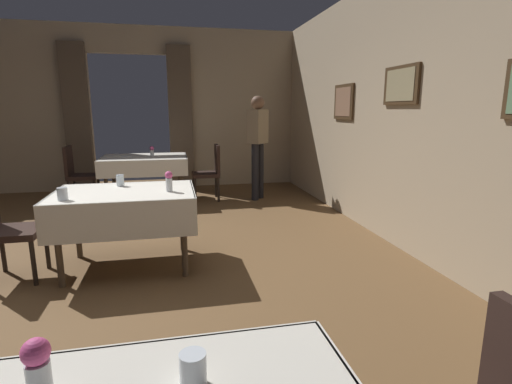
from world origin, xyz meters
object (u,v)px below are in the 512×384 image
at_px(flower_vase_near, 38,371).
at_px(chair_mid_left, 3,224).
at_px(dining_table_far, 145,162).
at_px(flower_vase_far, 152,151).
at_px(chair_far_left, 77,172).
at_px(person_waiter_by_doorway, 258,139).
at_px(glass_near_c, 193,370).
at_px(plate_far_b, 127,157).
at_px(chair_far_right, 210,170).
at_px(flower_vase_mid, 169,181).
at_px(dining_table_mid, 125,202).
at_px(glass_mid_b, 62,194).
at_px(glass_mid_c, 120,180).

bearing_deg(flower_vase_near, chair_mid_left, 112.62).
relative_size(dining_table_far, flower_vase_far, 8.20).
relative_size(chair_far_left, person_waiter_by_doorway, 0.54).
distance_m(chair_far_left, flower_vase_far, 1.23).
relative_size(glass_near_c, person_waiter_by_doorway, 0.06).
bearing_deg(plate_far_b, flower_vase_near, -86.19).
xyz_separation_m(chair_far_left, person_waiter_by_doorway, (2.91, -0.31, 0.51)).
xyz_separation_m(chair_mid_left, flower_vase_far, (1.16, 2.91, 0.32)).
bearing_deg(chair_mid_left, chair_far_right, 53.18).
height_order(flower_vase_near, flower_vase_far, flower_vase_near).
distance_m(flower_vase_mid, plate_far_b, 3.00).
bearing_deg(dining_table_far, chair_far_left, 175.09).
distance_m(chair_mid_left, flower_vase_near, 2.96).
height_order(dining_table_mid, glass_mid_b, glass_mid_b).
relative_size(glass_mid_b, glass_mid_c, 0.96).
relative_size(dining_table_far, plate_far_b, 7.11).
xyz_separation_m(dining_table_far, flower_vase_far, (0.12, 0.01, 0.18)).
bearing_deg(person_waiter_by_doorway, flower_vase_near, -107.94).
bearing_deg(person_waiter_by_doorway, chair_far_right, 171.54).
xyz_separation_m(chair_mid_left, flower_vase_mid, (1.44, -0.03, 0.34)).
distance_m(glass_mid_b, person_waiter_by_doorway, 3.71).
height_order(chair_far_right, flower_vase_far, chair_far_right).
bearing_deg(flower_vase_far, dining_table_far, -174.63).
distance_m(flower_vase_far, person_waiter_by_doorway, 1.75).
xyz_separation_m(dining_table_far, person_waiter_by_doorway, (1.85, -0.22, 0.36)).
distance_m(chair_mid_left, chair_far_right, 3.49).
height_order(dining_table_mid, chair_mid_left, chair_mid_left).
height_order(flower_vase_near, glass_near_c, flower_vase_near).
relative_size(dining_table_far, glass_mid_c, 11.96).
height_order(dining_table_far, flower_vase_far, flower_vase_far).
relative_size(chair_far_left, flower_vase_far, 5.64).
xyz_separation_m(plate_far_b, person_waiter_by_doorway, (2.12, -0.21, 0.27)).
bearing_deg(chair_far_right, flower_vase_far, 172.82).
height_order(glass_near_c, plate_far_b, glass_near_c).
distance_m(chair_mid_left, glass_mid_c, 1.06).
relative_size(chair_far_left, plate_far_b, 4.89).
bearing_deg(person_waiter_by_doorway, flower_vase_mid, -117.93).
bearing_deg(dining_table_mid, chair_mid_left, -175.46).
xyz_separation_m(chair_far_left, glass_near_c, (1.54, -5.71, 0.28)).
relative_size(dining_table_mid, glass_mid_b, 11.84).
relative_size(dining_table_mid, dining_table_far, 0.95).
bearing_deg(flower_vase_mid, chair_far_right, 77.02).
height_order(glass_mid_b, person_waiter_by_doorway, person_waiter_by_doorway).
xyz_separation_m(dining_table_mid, glass_mid_c, (-0.07, 0.26, 0.17)).
height_order(chair_far_left, glass_mid_b, chair_far_left).
bearing_deg(chair_mid_left, chair_far_left, 90.57).
distance_m(glass_mid_b, plate_far_b, 3.11).
bearing_deg(chair_mid_left, flower_vase_mid, -1.29).
xyz_separation_m(glass_mid_c, flower_vase_far, (0.19, 2.57, 0.03)).
relative_size(plate_far_b, person_waiter_by_doorway, 0.11).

